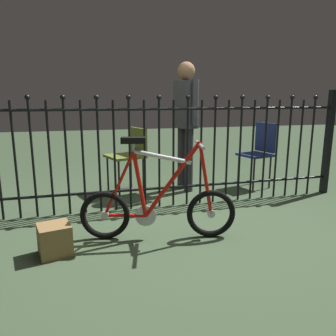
% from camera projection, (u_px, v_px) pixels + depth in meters
% --- Properties ---
extents(ground_plane, '(20.00, 20.00, 0.00)m').
position_uv_depth(ground_plane, '(191.00, 231.00, 2.97)').
color(ground_plane, '#3C4F36').
extents(iron_fence, '(4.15, 0.07, 1.28)m').
position_uv_depth(iron_fence, '(165.00, 149.00, 3.52)').
color(iron_fence, black).
rests_on(iron_fence, ground).
extents(bicycle, '(1.31, 0.44, 0.88)m').
position_uv_depth(bicycle, '(158.00, 205.00, 2.77)').
color(bicycle, black).
rests_on(bicycle, ground).
extents(chair_olive, '(0.53, 0.53, 0.82)m').
position_uv_depth(chair_olive, '(130.00, 152.00, 4.12)').
color(chair_olive, black).
rests_on(chair_olive, ground).
extents(chair_navy, '(0.45, 0.44, 0.86)m').
position_uv_depth(chair_navy, '(260.00, 149.00, 4.36)').
color(chair_navy, black).
rests_on(chair_navy, ground).
extents(person_visitor, '(0.26, 0.46, 1.62)m').
position_uv_depth(person_visitor, '(186.00, 116.00, 4.11)').
color(person_visitor, '#2D2D33').
rests_on(person_visitor, ground).
extents(display_crate, '(0.28, 0.28, 0.24)m').
position_uv_depth(display_crate, '(55.00, 240.00, 2.50)').
color(display_crate, olive).
rests_on(display_crate, ground).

